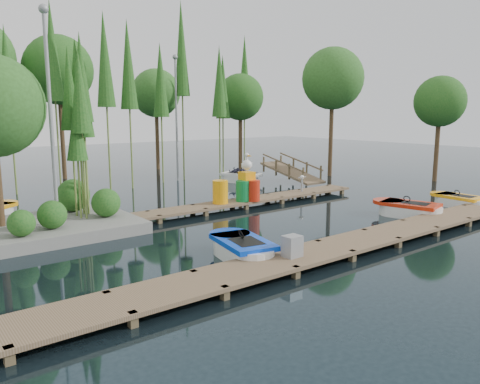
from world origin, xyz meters
TOP-DOWN VIEW (x-y plane):
  - ground_plane at (0.00, 0.00)m, footprint 90.00×90.00m
  - near_dock at (0.00, -4.50)m, footprint 18.00×1.50m
  - far_dock at (1.00, 2.50)m, footprint 15.00×1.20m
  - island at (-6.30, 3.29)m, footprint 6.20×4.20m
  - tree_screen at (-2.04, 10.60)m, footprint 34.42×18.53m
  - lamp_island at (-5.50, 2.50)m, footprint 0.30×0.30m
  - lamp_rear at (4.00, 11.00)m, footprint 0.30×0.30m
  - ramp at (9.00, 6.50)m, footprint 1.50×3.94m
  - boat_blue at (-2.23, -3.10)m, footprint 1.69×2.82m
  - boat_red at (6.13, -2.93)m, footprint 1.79×2.88m
  - boat_yellow_near at (9.54, -3.14)m, footprint 1.17×2.42m
  - boat_white_far at (6.55, 8.25)m, footprint 2.17×2.79m
  - utility_cabinet at (-1.68, -4.50)m, footprint 0.45×0.38m
  - yellow_barrel at (1.03, 2.50)m, footprint 0.64×0.64m
  - drum_cluster at (2.37, 2.35)m, footprint 1.17×1.07m
  - seagull_post at (5.76, 2.50)m, footprint 0.49×0.26m

SIDE VIEW (x-z plane):
  - ground_plane at x=0.00m, z-range 0.00..0.00m
  - far_dock at x=1.00m, z-range -0.02..0.48m
  - boat_yellow_near at x=9.54m, z-range -0.17..0.63m
  - near_dock at x=0.00m, z-range -0.02..0.48m
  - boat_blue at x=-2.23m, z-range -0.19..0.70m
  - boat_red at x=6.13m, z-range -0.19..0.71m
  - boat_white_far at x=6.55m, z-range -0.33..0.87m
  - utility_cabinet at x=-1.68m, z-range 0.30..0.86m
  - ramp at x=9.00m, z-range -0.16..1.33m
  - yellow_barrel at x=1.03m, z-range 0.30..1.25m
  - seagull_post at x=5.76m, z-range 0.44..1.22m
  - drum_cluster at x=2.37m, z-range -0.12..1.90m
  - island at x=-6.30m, z-range -0.19..6.56m
  - lamp_island at x=-5.50m, z-range 0.64..7.89m
  - lamp_rear at x=4.00m, z-range 0.64..7.89m
  - tree_screen at x=-2.04m, z-range 0.96..11.27m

